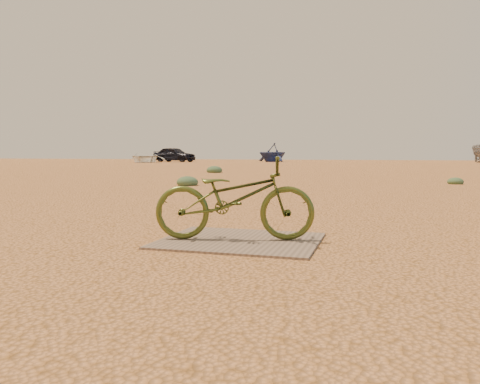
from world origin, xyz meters
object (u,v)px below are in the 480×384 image
(plywood_board, at_px, (240,241))
(bicycle, at_px, (235,198))
(boat_near_left, at_px, (144,157))
(boat_far_left, at_px, (273,152))
(car, at_px, (174,154))

(plywood_board, xyz_separation_m, bicycle, (-0.06, -0.00, 0.43))
(boat_near_left, xyz_separation_m, boat_far_left, (11.35, 6.37, 0.47))
(car, relative_size, boat_near_left, 0.89)
(plywood_board, distance_m, boat_near_left, 42.01)
(bicycle, bearing_deg, boat_near_left, 15.32)
(plywood_board, distance_m, car, 44.21)
(bicycle, relative_size, car, 0.36)
(car, distance_m, boat_near_left, 3.73)
(plywood_board, relative_size, car, 0.35)
(bicycle, bearing_deg, boat_far_left, -1.90)
(boat_far_left, bearing_deg, bicycle, -46.61)
(bicycle, height_order, boat_near_left, boat_near_left)
(bicycle, xyz_separation_m, boat_far_left, (-9.20, 42.98, 0.54))
(boat_near_left, bearing_deg, car, 48.53)
(plywood_board, distance_m, boat_far_left, 43.97)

